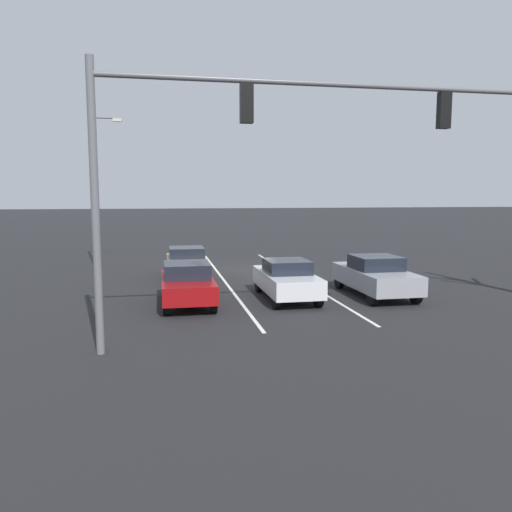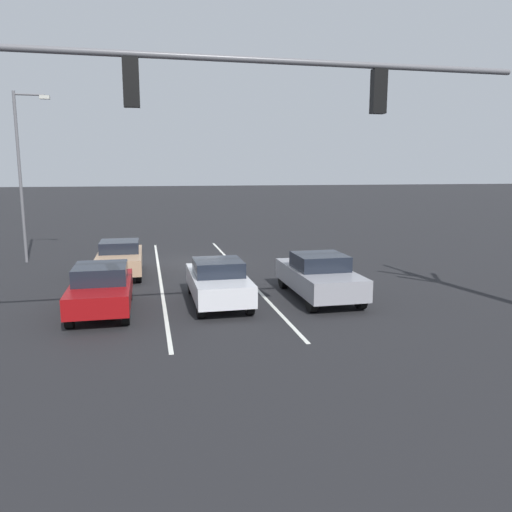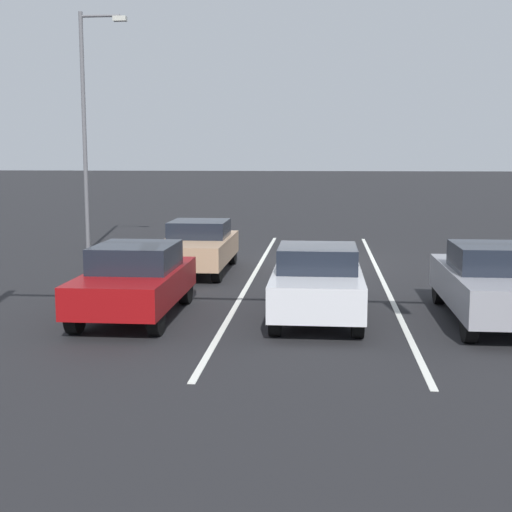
# 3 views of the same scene
# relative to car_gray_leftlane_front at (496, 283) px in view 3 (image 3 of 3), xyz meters

# --- Properties ---
(ground_plane) EXTENTS (240.00, 240.00, 0.00)m
(ground_plane) POSITION_rel_car_gray_leftlane_front_xyz_m (3.58, -7.84, -0.79)
(ground_plane) COLOR black
(lane_stripe_left_divider) EXTENTS (0.12, 18.26, 0.01)m
(lane_stripe_left_divider) POSITION_rel_car_gray_leftlane_front_xyz_m (1.84, -4.70, -0.78)
(lane_stripe_left_divider) COLOR silver
(lane_stripe_left_divider) RESTS_ON ground_plane
(lane_stripe_center_divider) EXTENTS (0.12, 18.26, 0.01)m
(lane_stripe_center_divider) POSITION_rel_car_gray_leftlane_front_xyz_m (5.32, -4.70, -0.78)
(lane_stripe_center_divider) COLOR silver
(lane_stripe_center_divider) RESTS_ON ground_plane
(car_gray_leftlane_front) EXTENTS (1.91, 4.52, 1.56)m
(car_gray_leftlane_front) POSITION_rel_car_gray_leftlane_front_xyz_m (0.00, 0.00, 0.00)
(car_gray_leftlane_front) COLOR gray
(car_gray_leftlane_front) RESTS_ON ground_plane
(car_silver_midlane_front) EXTENTS (1.77, 4.25, 1.49)m
(car_silver_midlane_front) POSITION_rel_car_gray_leftlane_front_xyz_m (3.54, -0.02, -0.03)
(car_silver_midlane_front) COLOR silver
(car_silver_midlane_front) RESTS_ON ground_plane
(car_maroon_rightlane_front) EXTENTS (1.80, 4.07, 1.49)m
(car_maroon_rightlane_front) POSITION_rel_car_gray_leftlane_front_xyz_m (7.25, 0.25, -0.01)
(car_maroon_rightlane_front) COLOR maroon
(car_maroon_rightlane_front) RESTS_ON ground_plane
(car_tan_rightlane_second) EXTENTS (1.81, 4.30, 1.44)m
(car_tan_rightlane_second) POSITION_rel_car_gray_leftlane_front_xyz_m (6.95, -5.47, -0.05)
(car_tan_rightlane_second) COLOR tan
(car_tan_rightlane_second) RESTS_ON ground_plane
(street_lamp_right_shoulder) EXTENTS (1.63, 0.24, 8.00)m
(street_lamp_right_shoulder) POSITION_rel_car_gray_leftlane_front_xyz_m (11.37, -9.55, 3.78)
(street_lamp_right_shoulder) COLOR slate
(street_lamp_right_shoulder) RESTS_ON ground_plane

